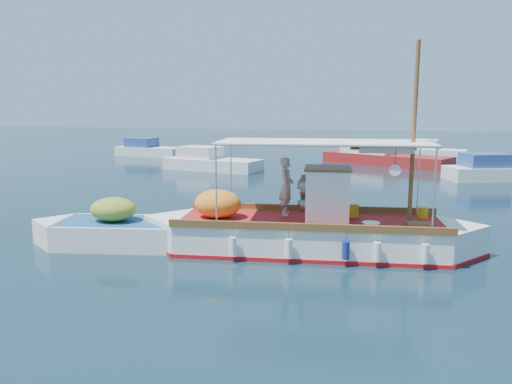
# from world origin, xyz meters

# --- Properties ---
(ground) EXTENTS (160.00, 160.00, 0.00)m
(ground) POSITION_xyz_m (0.00, 0.00, 0.00)
(ground) COLOR black
(ground) RESTS_ON ground
(fishing_caique) EXTENTS (10.46, 3.66, 6.42)m
(fishing_caique) POSITION_xyz_m (0.51, -0.49, 0.57)
(fishing_caique) COLOR white
(fishing_caique) RESTS_ON ground
(dinghy) EXTENTS (7.14, 2.91, 1.77)m
(dinghy) POSITION_xyz_m (-4.70, -1.29, 0.37)
(dinghy) COLOR white
(dinghy) RESTS_ON ground
(bg_boat_nw) EXTENTS (7.14, 3.81, 1.80)m
(bg_boat_nw) POSITION_xyz_m (-8.97, 17.38, 0.49)
(bg_boat_nw) COLOR silver
(bg_boat_nw) RESTS_ON ground
(bg_boat_n) EXTENTS (9.81, 6.88, 1.80)m
(bg_boat_n) POSITION_xyz_m (2.63, 23.91, 0.49)
(bg_boat_n) COLOR maroon
(bg_boat_n) RESTS_ON ground
(bg_boat_ne) EXTENTS (6.64, 4.13, 1.80)m
(bg_boat_ne) POSITION_xyz_m (9.33, 17.13, 0.49)
(bg_boat_ne) COLOR silver
(bg_boat_ne) RESTS_ON ground
(bg_boat_far_w) EXTENTS (6.38, 3.25, 1.80)m
(bg_boat_far_w) POSITION_xyz_m (-17.60, 25.40, 0.49)
(bg_boat_far_w) COLOR silver
(bg_boat_far_w) RESTS_ON ground
(bg_boat_far_n) EXTENTS (5.45, 2.86, 1.80)m
(bg_boat_far_n) POSITION_xyz_m (6.66, 29.23, 0.49)
(bg_boat_far_n) COLOR silver
(bg_boat_far_n) RESTS_ON ground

